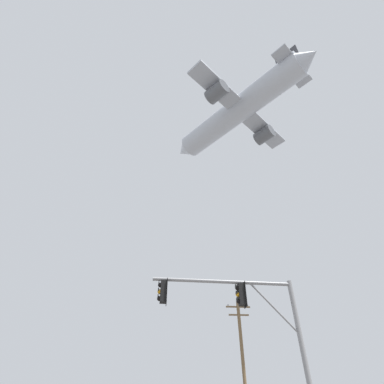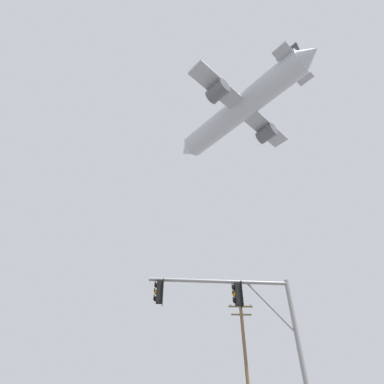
# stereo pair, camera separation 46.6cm
# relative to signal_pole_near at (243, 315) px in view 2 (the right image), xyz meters

# --- Properties ---
(signal_pole_near) EXTENTS (6.10, 0.60, 6.18)m
(signal_pole_near) POSITION_rel_signal_pole_near_xyz_m (0.00, 0.00, 0.00)
(signal_pole_near) COLOR gray
(signal_pole_near) RESTS_ON ground
(utility_pole) EXTENTS (2.20, 0.28, 9.93)m
(utility_pole) POSITION_rel_signal_pole_near_xyz_m (2.96, 14.95, 0.61)
(utility_pole) COLOR brown
(utility_pole) RESTS_ON ground
(airplane) EXTENTS (19.42, 22.02, 7.14)m
(airplane) POSITION_rel_signal_pole_near_xyz_m (5.88, 15.77, 34.26)
(airplane) COLOR #B7BCC6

